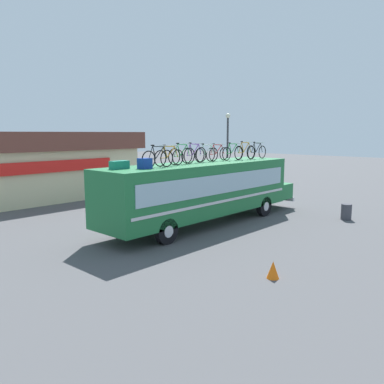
{
  "coord_description": "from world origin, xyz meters",
  "views": [
    {
      "loc": [
        -13.56,
        -11.87,
        4.36
      ],
      "look_at": [
        -0.67,
        0.0,
        1.67
      ],
      "focal_mm": 35.89,
      "sensor_mm": 36.0,
      "label": 1
    }
  ],
  "objects_px": {
    "rooftop_bicycle_3": "(182,155)",
    "traffic_cone": "(273,270)",
    "luggage_bag_1": "(119,165)",
    "rooftop_bicycle_4": "(194,154)",
    "street_lamp": "(228,145)",
    "rooftop_bicycle_6": "(217,153)",
    "rooftop_bicycle_7": "(233,153)",
    "rooftop_bicycle_5": "(207,154)",
    "trash_bin": "(346,212)",
    "bus": "(205,189)",
    "luggage_bag_2": "(145,163)",
    "rooftop_bicycle_8": "(245,152)",
    "rooftop_bicycle_9": "(257,152)",
    "rooftop_bicycle_1": "(158,158)",
    "rooftop_bicycle_2": "(169,157)"
  },
  "relations": [
    {
      "from": "luggage_bag_1",
      "to": "rooftop_bicycle_4",
      "type": "xyz_separation_m",
      "value": [
        4.25,
        -0.07,
        0.24
      ]
    },
    {
      "from": "luggage_bag_1",
      "to": "rooftop_bicycle_1",
      "type": "height_order",
      "value": "rooftop_bicycle_1"
    },
    {
      "from": "rooftop_bicycle_3",
      "to": "rooftop_bicycle_8",
      "type": "distance_m",
      "value": 4.53
    },
    {
      "from": "rooftop_bicycle_2",
      "to": "rooftop_bicycle_9",
      "type": "xyz_separation_m",
      "value": [
        6.41,
        -0.23,
        0.01
      ]
    },
    {
      "from": "rooftop_bicycle_5",
      "to": "trash_bin",
      "type": "bearing_deg",
      "value": -43.82
    },
    {
      "from": "rooftop_bicycle_1",
      "to": "rooftop_bicycle_8",
      "type": "height_order",
      "value": "rooftop_bicycle_8"
    },
    {
      "from": "rooftop_bicycle_2",
      "to": "rooftop_bicycle_3",
      "type": "relative_size",
      "value": 1.02
    },
    {
      "from": "rooftop_bicycle_4",
      "to": "traffic_cone",
      "type": "xyz_separation_m",
      "value": [
        -3.47,
        -6.4,
        -3.1
      ]
    },
    {
      "from": "rooftop_bicycle_1",
      "to": "trash_bin",
      "type": "distance_m",
      "value": 10.37
    },
    {
      "from": "luggage_bag_2",
      "to": "rooftop_bicycle_3",
      "type": "relative_size",
      "value": 0.27
    },
    {
      "from": "street_lamp",
      "to": "rooftop_bicycle_5",
      "type": "bearing_deg",
      "value": -148.71
    },
    {
      "from": "rooftop_bicycle_1",
      "to": "luggage_bag_1",
      "type": "bearing_deg",
      "value": 153.96
    },
    {
      "from": "traffic_cone",
      "to": "street_lamp",
      "type": "height_order",
      "value": "street_lamp"
    },
    {
      "from": "trash_bin",
      "to": "traffic_cone",
      "type": "relative_size",
      "value": 1.48
    },
    {
      "from": "traffic_cone",
      "to": "street_lamp",
      "type": "xyz_separation_m",
      "value": [
        12.5,
        11.34,
        3.24
      ]
    },
    {
      "from": "bus",
      "to": "luggage_bag_1",
      "type": "xyz_separation_m",
      "value": [
        -4.75,
        0.32,
        1.41
      ]
    },
    {
      "from": "rooftop_bicycle_6",
      "to": "bus",
      "type": "bearing_deg",
      "value": -165.75
    },
    {
      "from": "luggage_bag_1",
      "to": "luggage_bag_2",
      "type": "height_order",
      "value": "luggage_bag_2"
    },
    {
      "from": "luggage_bag_2",
      "to": "bus",
      "type": "bearing_deg",
      "value": 4.25
    },
    {
      "from": "rooftop_bicycle_5",
      "to": "rooftop_bicycle_7",
      "type": "bearing_deg",
      "value": -6.64
    },
    {
      "from": "bus",
      "to": "luggage_bag_2",
      "type": "height_order",
      "value": "luggage_bag_2"
    },
    {
      "from": "rooftop_bicycle_3",
      "to": "rooftop_bicycle_4",
      "type": "relative_size",
      "value": 0.99
    },
    {
      "from": "rooftop_bicycle_2",
      "to": "luggage_bag_2",
      "type": "bearing_deg",
      "value": -171.5
    },
    {
      "from": "trash_bin",
      "to": "bus",
      "type": "bearing_deg",
      "value": 140.01
    },
    {
      "from": "luggage_bag_1",
      "to": "rooftop_bicycle_2",
      "type": "relative_size",
      "value": 0.44
    },
    {
      "from": "bus",
      "to": "rooftop_bicycle_8",
      "type": "xyz_separation_m",
      "value": [
        3.07,
        -0.13,
        1.65
      ]
    },
    {
      "from": "rooftop_bicycle_4",
      "to": "rooftop_bicycle_6",
      "type": "bearing_deg",
      "value": 2.92
    },
    {
      "from": "luggage_bag_2",
      "to": "rooftop_bicycle_3",
      "type": "height_order",
      "value": "rooftop_bicycle_3"
    },
    {
      "from": "rooftop_bicycle_3",
      "to": "rooftop_bicycle_7",
      "type": "height_order",
      "value": "rooftop_bicycle_3"
    },
    {
      "from": "rooftop_bicycle_1",
      "to": "rooftop_bicycle_8",
      "type": "relative_size",
      "value": 0.92
    },
    {
      "from": "rooftop_bicycle_8",
      "to": "trash_bin",
      "type": "relative_size",
      "value": 2.3
    },
    {
      "from": "rooftop_bicycle_3",
      "to": "trash_bin",
      "type": "height_order",
      "value": "rooftop_bicycle_3"
    },
    {
      "from": "rooftop_bicycle_1",
      "to": "traffic_cone",
      "type": "distance_m",
      "value": 6.59
    },
    {
      "from": "rooftop_bicycle_1",
      "to": "rooftop_bicycle_5",
      "type": "xyz_separation_m",
      "value": [
        3.78,
        0.63,
        -0.01
      ]
    },
    {
      "from": "luggage_bag_1",
      "to": "luggage_bag_2",
      "type": "relative_size",
      "value": 1.64
    },
    {
      "from": "rooftop_bicycle_9",
      "to": "street_lamp",
      "type": "distance_m",
      "value": 7.12
    },
    {
      "from": "bus",
      "to": "rooftop_bicycle_3",
      "type": "bearing_deg",
      "value": 175.38
    },
    {
      "from": "rooftop_bicycle_4",
      "to": "trash_bin",
      "type": "distance_m",
      "value": 8.4
    },
    {
      "from": "luggage_bag_2",
      "to": "street_lamp",
      "type": "bearing_deg",
      "value": 23.68
    },
    {
      "from": "rooftop_bicycle_3",
      "to": "traffic_cone",
      "type": "bearing_deg",
      "value": -111.91
    },
    {
      "from": "rooftop_bicycle_3",
      "to": "rooftop_bicycle_6",
      "type": "relative_size",
      "value": 0.98
    },
    {
      "from": "rooftop_bicycle_6",
      "to": "rooftop_bicycle_5",
      "type": "bearing_deg",
      "value": -175.36
    },
    {
      "from": "rooftop_bicycle_6",
      "to": "rooftop_bicycle_7",
      "type": "relative_size",
      "value": 1.01
    },
    {
      "from": "luggage_bag_1",
      "to": "rooftop_bicycle_1",
      "type": "bearing_deg",
      "value": -26.04
    },
    {
      "from": "bus",
      "to": "rooftop_bicycle_8",
      "type": "relative_size",
      "value": 6.76
    },
    {
      "from": "rooftop_bicycle_5",
      "to": "street_lamp",
      "type": "relative_size",
      "value": 0.3
    },
    {
      "from": "rooftop_bicycle_4",
      "to": "rooftop_bicycle_9",
      "type": "distance_m",
      "value": 4.52
    },
    {
      "from": "luggage_bag_1",
      "to": "rooftop_bicycle_4",
      "type": "distance_m",
      "value": 4.25
    },
    {
      "from": "luggage_bag_1",
      "to": "rooftop_bicycle_8",
      "type": "bearing_deg",
      "value": -3.3
    },
    {
      "from": "rooftop_bicycle_6",
      "to": "rooftop_bicycle_8",
      "type": "distance_m",
      "value": 1.8
    }
  ]
}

